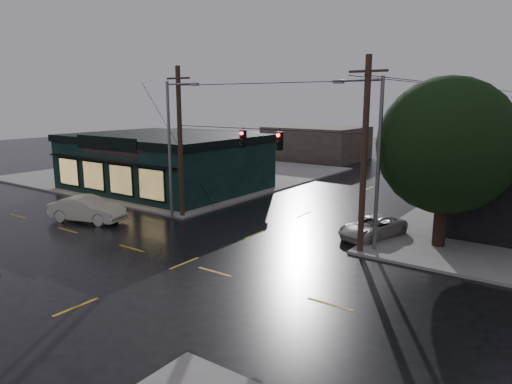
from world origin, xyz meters
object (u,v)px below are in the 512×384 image
Objects in this scene: sedan_cream at (87,209)px; suv_silver at (372,227)px; utility_pole_nw at (183,217)px; corner_tree at (446,146)px; utility_pole_ne at (360,253)px.

suv_silver is at bearing -82.91° from sedan_cream.
utility_pole_nw reaches higher than suv_silver.
sedan_cream is at bearing -159.11° from corner_tree.
corner_tree reaches higher than utility_pole_nw.
suv_silver is (-3.68, -0.28, -4.97)m from corner_tree.
utility_pole_nw and utility_pole_ne have the same top height.
corner_tree is at bearing 11.72° from utility_pole_nw.
corner_tree is 1.78× the size of sedan_cream.
suv_silver is at bearing -175.69° from corner_tree.
utility_pole_ne is (-3.14, -3.35, -5.60)m from corner_tree.
utility_pole_ne is at bearing -92.61° from sedan_cream.
utility_pole_nw is at bearing -150.25° from suv_silver.
corner_tree reaches higher than sedan_cream.
sedan_cream is (-17.35, -4.47, 0.84)m from utility_pole_ne.
utility_pole_nw is 6.30m from sedan_cream.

